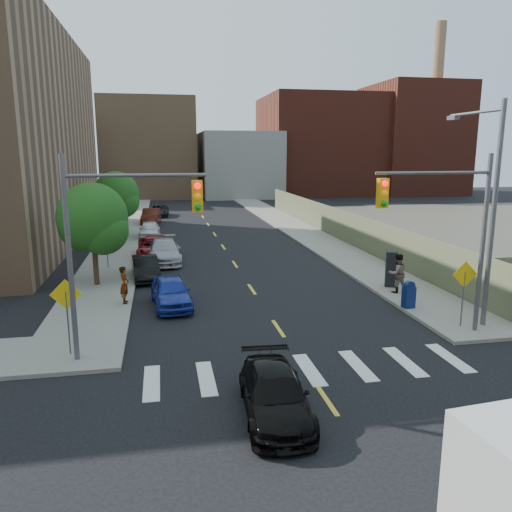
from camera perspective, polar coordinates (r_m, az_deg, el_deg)
name	(u,v)px	position (r m, az deg, el deg)	size (l,w,h in m)	color
ground	(351,437)	(13.61, 10.84, -19.61)	(160.00, 160.00, 0.00)	black
sidewalk_nw	(129,221)	(52.79, -14.29, 3.89)	(3.50, 73.00, 0.15)	gray
sidewalk_ne	(277,217)	(54.10, 2.37, 4.44)	(3.50, 73.00, 0.15)	gray
fence_north	(336,223)	(41.62, 9.11, 3.69)	(0.12, 44.00, 2.50)	#666E4D
bg_bldg_west	(40,159)	(82.61, -23.44, 10.17)	(14.00, 18.00, 12.00)	#592319
bg_bldg_midwest	(149,149)	(82.74, -12.13, 11.91)	(14.00, 16.00, 15.00)	#8C6B4C
bg_bldg_center	(238,164)	(81.72, -2.06, 10.41)	(12.00, 16.00, 10.00)	gray
bg_bldg_east	(318,146)	(86.87, 7.10, 12.39)	(18.00, 18.00, 16.00)	#592319
bg_bldg_fareast	(412,140)	(91.25, 17.36, 12.56)	(14.00, 16.00, 18.00)	#592319
smokestack	(435,110)	(93.42, 19.81, 15.45)	(1.80, 1.80, 28.00)	#8C6B4C
signal_nw	(116,230)	(16.98, -15.72, 2.85)	(4.59, 0.30, 7.00)	#59595E
signal_ne	(448,221)	(19.91, 21.14, 3.76)	(4.59, 0.30, 7.00)	#59595E
streetlight_ne	(488,199)	(21.81, 25.01, 5.92)	(0.25, 3.70, 9.00)	#59595E
warn_sign_nw	(66,303)	(18.25, -20.85, -5.04)	(1.06, 0.06, 2.83)	#59595E
warn_sign_ne	(464,282)	(21.43, 22.70, -2.74)	(1.06, 0.06, 2.83)	#59595E
warn_sign_midwest	(106,237)	(31.31, -16.73, 2.05)	(1.06, 0.06, 2.83)	#59595E
tree_west_near	(93,222)	(27.24, -18.15, 3.72)	(3.66, 3.64, 5.52)	#332114
tree_west_far	(116,197)	(42.07, -15.66, 6.54)	(3.66, 3.64, 5.52)	#332114
parked_car_blue	(171,292)	(23.42, -9.69, -4.06)	(1.65, 4.11, 1.40)	#1B2F97
parked_car_black	(145,268)	(28.70, -12.54, -1.33)	(1.37, 3.93, 1.30)	black
parked_car_red	(156,248)	(34.04, -11.37, 0.93)	(2.45, 5.31, 1.48)	maroon
parked_car_silver	(164,251)	(32.80, -10.47, 0.57)	(2.09, 5.14, 1.49)	#A7A8AF
parked_car_white	(150,230)	(42.14, -12.07, 2.93)	(1.67, 4.16, 1.42)	silver
parked_car_maroon	(151,216)	(50.54, -11.89, 4.45)	(1.61, 4.62, 1.52)	#41150D
parked_car_grey	(158,210)	(56.69, -11.09, 5.14)	(2.11, 4.57, 1.27)	black
black_sedan	(275,394)	(14.02, 2.16, -15.50)	(1.72, 4.23, 1.23)	black
mailbox	(409,295)	(23.50, 17.06, -4.24)	(0.56, 0.46, 1.24)	navy
payphone	(391,269)	(26.80, 15.17, -1.46)	(0.55, 0.45, 1.85)	black
pedestrian_west	(124,285)	(23.85, -14.80, -3.21)	(0.64, 0.42, 1.74)	gray
pedestrian_east	(397,273)	(25.75, 15.86, -1.92)	(0.95, 0.74, 1.95)	gray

